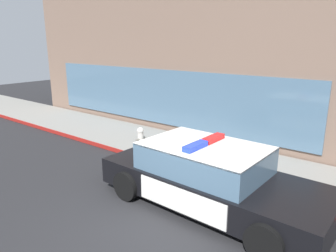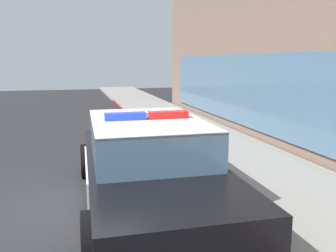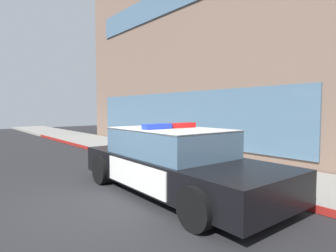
% 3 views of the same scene
% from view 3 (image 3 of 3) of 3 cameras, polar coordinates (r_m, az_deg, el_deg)
% --- Properties ---
extents(ground, '(48.00, 48.00, 0.00)m').
position_cam_3_polar(ground, '(5.66, -10.59, -15.13)').
color(ground, '#262628').
extents(sidewalk, '(48.00, 2.68, 0.15)m').
position_cam_3_polar(sidewalk, '(8.05, 13.68, -8.98)').
color(sidewalk, gray).
rests_on(sidewalk, ground).
extents(curb_red_paint, '(28.80, 0.04, 0.14)m').
position_cam_3_polar(curb_red_paint, '(7.04, 6.92, -10.71)').
color(curb_red_paint, maroon).
rests_on(curb_red_paint, ground).
extents(storefront_building, '(19.91, 9.42, 8.98)m').
position_cam_3_polar(storefront_building, '(14.27, 22.75, 14.09)').
color(storefront_building, '#7A6051').
rests_on(storefront_building, ground).
extents(police_cruiser, '(5.03, 2.27, 1.49)m').
position_cam_3_polar(police_cruiser, '(6.02, 1.27, -7.23)').
color(police_cruiser, black).
rests_on(police_cruiser, ground).
extents(fire_hydrant, '(0.34, 0.39, 0.73)m').
position_cam_3_polar(fire_hydrant, '(9.69, -5.15, -4.22)').
color(fire_hydrant, silver).
rests_on(fire_hydrant, sidewalk).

